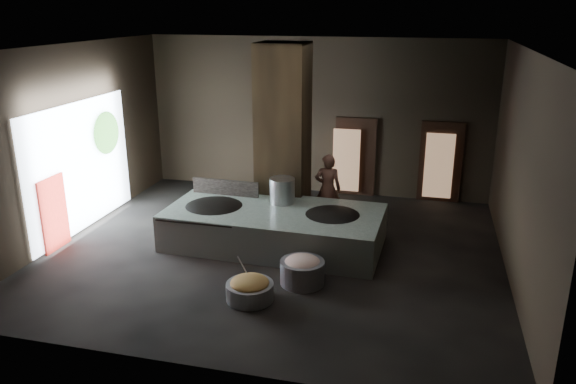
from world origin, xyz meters
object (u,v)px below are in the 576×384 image
(stock_pot, at_px, (282,191))
(hearth_platform, at_px, (274,227))
(veg_basin, at_px, (250,291))
(meat_basin, at_px, (302,272))
(wok_right, at_px, (332,219))
(wok_left, at_px, (214,210))
(cook, at_px, (328,189))

(stock_pot, bearing_deg, hearth_platform, -95.19)
(veg_basin, height_order, meat_basin, meat_basin)
(wok_right, height_order, stock_pot, stock_pot)
(stock_pot, height_order, meat_basin, stock_pot)
(hearth_platform, bearing_deg, wok_right, 4.17)
(wok_right, height_order, meat_basin, wok_right)
(wok_left, relative_size, cook, 0.85)
(veg_basin, bearing_deg, hearth_platform, 95.22)
(wok_right, relative_size, meat_basin, 1.62)
(cook, height_order, meat_basin, cook)
(stock_pot, height_order, veg_basin, stock_pot)
(wok_left, distance_m, wok_right, 2.80)
(cook, xyz_separation_m, meat_basin, (0.11, -3.41, -0.66))
(stock_pot, relative_size, cook, 0.35)
(veg_basin, bearing_deg, cook, 80.57)
(wok_left, height_order, stock_pot, stock_pot)
(cook, distance_m, meat_basin, 3.47)
(veg_basin, bearing_deg, wok_left, 123.36)
(wok_left, relative_size, veg_basin, 1.71)
(stock_pot, distance_m, meat_basin, 2.65)
(hearth_platform, xyz_separation_m, cook, (0.95, 1.67, 0.48))
(hearth_platform, bearing_deg, wok_left, -175.98)
(wok_right, bearing_deg, stock_pot, 158.96)
(stock_pot, relative_size, veg_basin, 0.71)
(hearth_platform, height_order, meat_basin, hearth_platform)
(hearth_platform, bearing_deg, stock_pot, 86.85)
(wok_right, bearing_deg, meat_basin, -99.25)
(wok_left, bearing_deg, cook, 35.61)
(wok_right, xyz_separation_m, cook, (-0.40, 1.62, 0.16))
(cook, relative_size, veg_basin, 2.01)
(veg_basin, bearing_deg, stock_pot, 93.41)
(hearth_platform, xyz_separation_m, veg_basin, (0.24, -2.62, -0.26))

